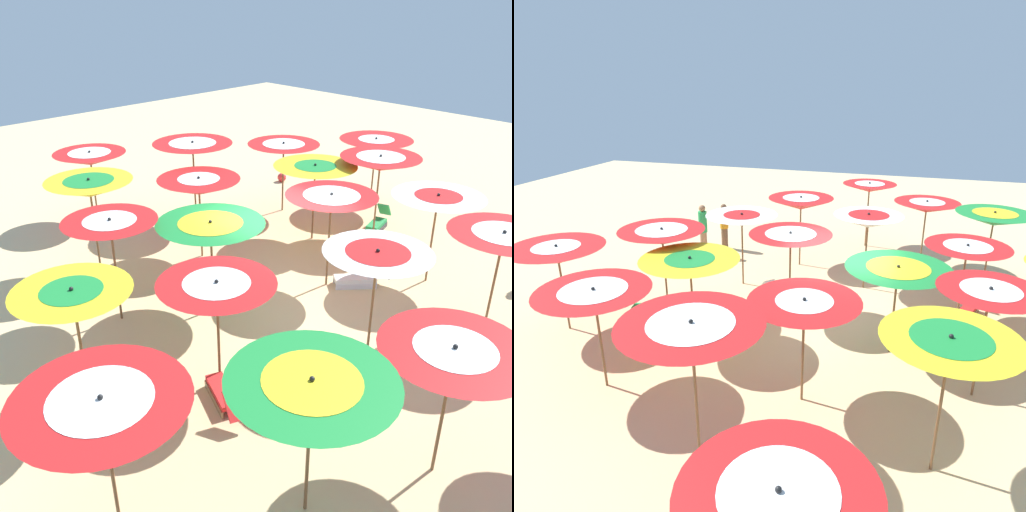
# 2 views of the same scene
# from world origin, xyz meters

# --- Properties ---
(ground) EXTENTS (42.39, 42.39, 0.04)m
(ground) POSITION_xyz_m (0.00, 0.00, -0.02)
(ground) COLOR beige
(beach_umbrella_0) EXTENTS (2.08, 2.08, 2.18)m
(beach_umbrella_0) POSITION_xyz_m (-0.54, 7.03, 1.94)
(beach_umbrella_0) COLOR brown
(beach_umbrella_0) RESTS_ON ground
(beach_umbrella_1) EXTENTS (2.05, 2.05, 2.48)m
(beach_umbrella_1) POSITION_xyz_m (-2.23, 4.01, 2.22)
(beach_umbrella_1) COLOR brown
(beach_umbrella_1) RESTS_ON ground
(beach_umbrella_2) EXTENTS (1.93, 1.93, 2.36)m
(beach_umbrella_2) POSITION_xyz_m (-3.03, 1.79, 2.14)
(beach_umbrella_2) COLOR brown
(beach_umbrella_2) RESTS_ON ground
(beach_umbrella_5) EXTENTS (2.28, 2.28, 2.52)m
(beach_umbrella_5) POSITION_xyz_m (1.48, 4.79, 2.30)
(beach_umbrella_5) COLOR brown
(beach_umbrella_5) RESTS_ON ground
(beach_umbrella_6) EXTENTS (2.10, 2.10, 2.21)m
(beach_umbrella_6) POSITION_xyz_m (0.17, 2.93, 1.94)
(beach_umbrella_6) COLOR brown
(beach_umbrella_6) RESTS_ON ground
(beach_umbrella_7) EXTENTS (2.29, 2.29, 2.16)m
(beach_umbrella_7) POSITION_xyz_m (-1.36, 0.66, 1.95)
(beach_umbrella_7) COLOR brown
(beach_umbrella_7) RESTS_ON ground
(beach_umbrella_8) EXTENTS (2.05, 2.05, 2.14)m
(beach_umbrella_8) POSITION_xyz_m (-2.92, -1.33, 1.91)
(beach_umbrella_8) COLOR brown
(beach_umbrella_8) RESTS_ON ground
(beach_umbrella_9) EXTENTS (2.20, 2.20, 2.30)m
(beach_umbrella_9) POSITION_xyz_m (-3.86, -4.20, 2.05)
(beach_umbrella_9) COLOR brown
(beach_umbrella_9) RESTS_ON ground
(beach_umbrella_10) EXTENTS (2.20, 2.20, 2.21)m
(beach_umbrella_10) POSITION_xyz_m (4.09, 3.68, 2.00)
(beach_umbrella_10) COLOR brown
(beach_umbrella_10) RESTS_ON ground
(beach_umbrella_11) EXTENTS (2.27, 2.27, 2.20)m
(beach_umbrella_11) POSITION_xyz_m (3.11, 1.61, 1.99)
(beach_umbrella_11) COLOR brown
(beach_umbrella_11) RESTS_ON ground
(beach_umbrella_12) EXTENTS (2.10, 2.10, 2.35)m
(beach_umbrella_12) POSITION_xyz_m (1.31, -0.37, 2.12)
(beach_umbrella_12) COLOR brown
(beach_umbrella_12) RESTS_ON ground
(beach_umbrella_13) EXTENTS (1.99, 1.99, 2.34)m
(beach_umbrella_13) POSITION_xyz_m (-0.36, -2.75, 2.09)
(beach_umbrella_13) COLOR brown
(beach_umbrella_13) RESTS_ON ground
(beach_umbrella_14) EXTENTS (2.07, 2.07, 2.28)m
(beach_umbrella_14) POSITION_xyz_m (-1.98, -5.09, 2.05)
(beach_umbrella_14) COLOR brown
(beach_umbrella_14) RESTS_ON ground
(beach_umbrella_15) EXTENTS (2.27, 2.27, 2.25)m
(beach_umbrella_15) POSITION_xyz_m (6.42, 1.95, 1.98)
(beach_umbrella_15) COLOR brown
(beach_umbrella_15) RESTS_ON ground
(beach_umbrella_16) EXTENTS (2.19, 2.19, 2.41)m
(beach_umbrella_16) POSITION_xyz_m (4.45, 0.46, 2.16)
(beach_umbrella_16) COLOR brown
(beach_umbrella_16) RESTS_ON ground
(beach_umbrella_17) EXTENTS (2.11, 2.11, 2.26)m
(beach_umbrella_17) POSITION_xyz_m (3.21, -1.95, 2.03)
(beach_umbrella_17) COLOR brown
(beach_umbrella_17) RESTS_ON ground
(beach_umbrella_18) EXTENTS (2.11, 2.11, 2.39)m
(beach_umbrella_18) POSITION_xyz_m (1.93, -4.01, 2.13)
(beach_umbrella_18) COLOR brown
(beach_umbrella_18) RESTS_ON ground
(beach_umbrella_19) EXTENTS (1.92, 1.92, 2.44)m
(beach_umbrella_19) POSITION_xyz_m (0.02, -6.63, 2.23)
(beach_umbrella_19) COLOR brown
(beach_umbrella_19) RESTS_ON ground
(lounger_0) EXTENTS (0.81, 1.36, 0.61)m
(lounger_0) POSITION_xyz_m (-3.25, -1.82, 0.21)
(lounger_0) COLOR olive
(lounger_0) RESTS_ON ground
(lounger_1) EXTENTS (1.21, 1.13, 0.55)m
(lounger_1) POSITION_xyz_m (1.82, -0.95, 0.19)
(lounger_1) COLOR silver
(lounger_1) RESTS_ON ground
(lounger_3) EXTENTS (1.28, 0.66, 0.66)m
(lounger_3) POSITION_xyz_m (5.02, 0.70, 0.22)
(lounger_3) COLOR #333338
(lounger_3) RESTS_ON ground
(beachgoer_0) EXTENTS (0.30, 0.30, 1.69)m
(beachgoer_0) POSITION_xyz_m (4.98, -4.77, 0.89)
(beachgoer_0) COLOR brown
(beachgoer_0) RESTS_ON ground
(beachgoer_1) EXTENTS (0.30, 0.30, 1.82)m
(beachgoer_1) POSITION_xyz_m (5.44, -3.95, 0.96)
(beachgoer_1) COLOR #A3704C
(beachgoer_1) RESTS_ON ground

